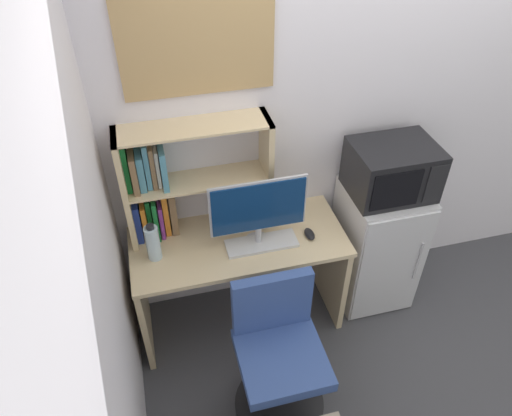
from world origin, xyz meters
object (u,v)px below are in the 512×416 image
object	(u,v)px
mini_fridge	(376,245)
desk_chair	(278,359)
water_bottle	(153,243)
monitor	(258,209)
computer_mouse	(310,234)
keyboard	(262,243)
wall_corkboard	(197,46)
microwave	(392,170)
hutch_bookshelf	(173,183)

from	to	relation	value
mini_fridge	desk_chair	world-z (taller)	mini_fridge
water_bottle	monitor	bearing A→B (deg)	-3.37
monitor	computer_mouse	size ratio (longest dim) A/B	5.23
keyboard	wall_corkboard	bearing A→B (deg)	125.33
wall_corkboard	microwave	bearing A→B (deg)	-13.10
keyboard	mini_fridge	xyz separation A→B (m)	(0.82, 0.09, -0.29)
monitor	desk_chair	size ratio (longest dim) A/B	0.62
monitor	desk_chair	distance (m)	0.82
water_bottle	microwave	world-z (taller)	microwave
hutch_bookshelf	wall_corkboard	world-z (taller)	wall_corkboard
mini_fridge	computer_mouse	bearing A→B (deg)	-170.38
water_bottle	wall_corkboard	bearing A→B (deg)	37.87
hutch_bookshelf	computer_mouse	size ratio (longest dim) A/B	7.88
water_bottle	desk_chair	distance (m)	0.94
computer_mouse	wall_corkboard	size ratio (longest dim) A/B	0.14
monitor	microwave	size ratio (longest dim) A/B	1.13
mini_fridge	desk_chair	bearing A→B (deg)	-143.70
desk_chair	microwave	bearing A→B (deg)	36.43
monitor	wall_corkboard	distance (m)	0.91
computer_mouse	desk_chair	distance (m)	0.74
water_bottle	microwave	bearing A→B (deg)	1.63
keyboard	microwave	world-z (taller)	microwave
hutch_bookshelf	desk_chair	xyz separation A→B (m)	(0.40, -0.80, -0.70)
computer_mouse	hutch_bookshelf	bearing A→B (deg)	161.42
mini_fridge	keyboard	bearing A→B (deg)	-173.68
desk_chair	hutch_bookshelf	bearing A→B (deg)	116.53
mini_fridge	hutch_bookshelf	bearing A→B (deg)	172.74
computer_mouse	keyboard	bearing A→B (deg)	-179.61
hutch_bookshelf	desk_chair	bearing A→B (deg)	-63.47
hutch_bookshelf	water_bottle	world-z (taller)	hutch_bookshelf
hutch_bookshelf	microwave	world-z (taller)	hutch_bookshelf
monitor	desk_chair	world-z (taller)	monitor
mini_fridge	wall_corkboard	bearing A→B (deg)	166.75
wall_corkboard	hutch_bookshelf	bearing A→B (deg)	-156.76
monitor	water_bottle	size ratio (longest dim) A/B	2.29
mini_fridge	desk_chair	xyz separation A→B (m)	(-0.87, -0.64, -0.06)
mini_fridge	microwave	size ratio (longest dim) A/B	1.85
mini_fridge	microwave	bearing A→B (deg)	89.93
hutch_bookshelf	microwave	xyz separation A→B (m)	(1.27, -0.16, -0.03)
microwave	desk_chair	size ratio (longest dim) A/B	0.55
computer_mouse	desk_chair	xyz separation A→B (m)	(-0.35, -0.55, -0.36)
hutch_bookshelf	monitor	size ratio (longest dim) A/B	1.51
keyboard	computer_mouse	bearing A→B (deg)	0.39
water_bottle	mini_fridge	distance (m)	1.49
keyboard	mini_fridge	world-z (taller)	mini_fridge
monitor	microwave	world-z (taller)	microwave
water_bottle	wall_corkboard	xyz separation A→B (m)	(0.37, 0.29, 0.97)
keyboard	desk_chair	distance (m)	0.65
desk_chair	wall_corkboard	xyz separation A→B (m)	(-0.19, 0.89, 1.42)
water_bottle	mini_fridge	size ratio (longest dim) A/B	0.27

